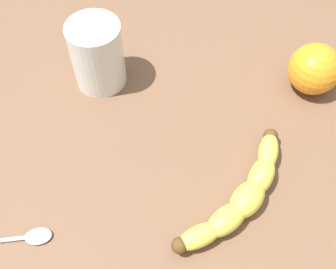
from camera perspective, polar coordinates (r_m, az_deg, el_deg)
The scene contains 5 objects.
wooden_tabletop at distance 65.69cm, azimuth 2.17°, elevation -1.26°, with size 120.00×120.00×3.00cm, color brown.
banana at distance 58.29cm, azimuth 10.09°, elevation -8.20°, with size 21.10×13.79×3.99cm.
smoothie_glass at distance 68.81cm, azimuth -9.61°, elevation 10.50°, with size 8.51×8.51×11.51cm.
orange_fruit at distance 71.61cm, azimuth 19.38°, elevation 8.45°, with size 8.39×8.39×8.39cm, color orange.
teaspoon at distance 59.58cm, azimuth -17.97°, elevation -13.17°, with size 4.41×11.18×0.80cm.
Camera 1 is at (35.39, 2.81, 56.77)cm, focal length 44.55 mm.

